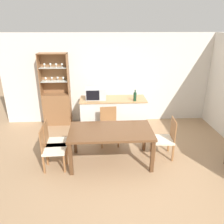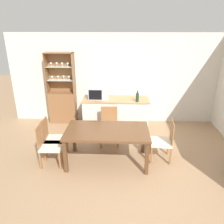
% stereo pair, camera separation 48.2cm
% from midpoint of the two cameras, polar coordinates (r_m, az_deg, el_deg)
% --- Properties ---
extents(ground_plane, '(18.00, 18.00, 0.00)m').
position_cam_midpoint_polar(ground_plane, '(4.50, 7.43, -15.66)').
color(ground_plane, '#A37F5B').
extents(wall_back, '(6.80, 0.06, 2.55)m').
position_cam_midpoint_polar(wall_back, '(6.37, 6.18, 8.46)').
color(wall_back, silver).
rests_on(wall_back, ground_plane).
extents(kitchen_counter, '(1.73, 0.64, 0.93)m').
position_cam_midpoint_polar(kitchen_counter, '(5.91, 3.31, -0.79)').
color(kitchen_counter, silver).
rests_on(kitchen_counter, ground_plane).
extents(display_cabinet, '(0.78, 0.33, 2.04)m').
position_cam_midpoint_polar(display_cabinet, '(6.54, -10.70, 2.51)').
color(display_cabinet, brown).
rests_on(display_cabinet, ground_plane).
extents(dining_table, '(1.69, 0.93, 0.74)m').
position_cam_midpoint_polar(dining_table, '(4.47, 1.82, -5.69)').
color(dining_table, brown).
rests_on(dining_table, ground_plane).
extents(dining_chair_side_left_near, '(0.45, 0.45, 0.89)m').
position_cam_midpoint_polar(dining_chair_side_left_near, '(4.62, -13.25, -8.50)').
color(dining_chair_side_left_near, beige).
rests_on(dining_chair_side_left_near, ground_plane).
extents(dining_chair_head_far, '(0.46, 0.46, 0.89)m').
position_cam_midpoint_polar(dining_chair_head_far, '(5.29, 1.89, -3.86)').
color(dining_chair_head_far, beige).
rests_on(dining_chair_head_far, ground_plane).
extents(dining_chair_side_right_far, '(0.46, 0.46, 0.89)m').
position_cam_midpoint_polar(dining_chair_side_right_far, '(4.84, 16.10, -7.37)').
color(dining_chair_side_right_far, beige).
rests_on(dining_chair_side_right_far, ground_plane).
extents(dining_chair_side_left_far, '(0.45, 0.45, 0.89)m').
position_cam_midpoint_polar(dining_chair_side_left_far, '(4.86, -12.40, -6.87)').
color(dining_chair_side_left_far, beige).
rests_on(dining_chair_side_left_far, ground_plane).
extents(microwave, '(0.52, 0.36, 0.29)m').
position_cam_midpoint_polar(microwave, '(5.72, -1.06, 4.95)').
color(microwave, '#B7BABF').
rests_on(microwave, kitchen_counter).
extents(wine_bottle, '(0.08, 0.08, 0.29)m').
position_cam_midpoint_polar(wine_bottle, '(5.54, 9.13, 3.79)').
color(wine_bottle, '#193D23').
rests_on(wine_bottle, kitchen_counter).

